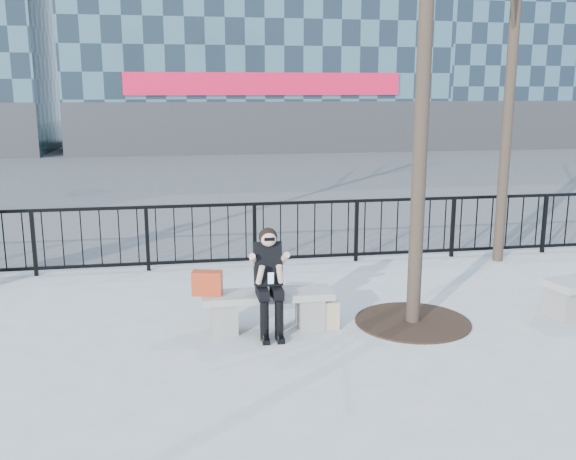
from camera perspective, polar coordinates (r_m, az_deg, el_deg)
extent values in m
plane|color=#A4A49F|center=(8.27, -1.81, -8.76)|extent=(120.00, 120.00, 0.00)
cube|color=#474747|center=(22.85, -7.09, 4.86)|extent=(60.00, 23.00, 0.01)
cube|color=black|center=(10.86, -4.06, 2.29)|extent=(14.00, 0.05, 0.05)
cube|color=black|center=(11.07, -3.99, -2.61)|extent=(14.00, 0.05, 0.05)
cube|color=#2D2D30|center=(29.92, -2.01, 9.03)|extent=(18.00, 0.08, 2.40)
cube|color=red|center=(29.81, -2.03, 12.86)|extent=(12.60, 0.12, 1.00)
cylinder|color=black|center=(8.13, 12.15, 17.55)|extent=(0.18, 0.18, 7.50)
cylinder|color=black|center=(11.66, 19.30, 14.29)|extent=(0.18, 0.18, 7.00)
cylinder|color=black|center=(8.62, 11.01, -7.99)|extent=(1.50, 1.50, 0.02)
cube|color=slate|center=(8.14, -5.69, -7.65)|extent=(0.32, 0.38, 0.40)
cube|color=slate|center=(8.29, 1.98, -7.24)|extent=(0.32, 0.38, 0.40)
cube|color=gray|center=(8.12, -1.83, -5.83)|extent=(1.65, 0.46, 0.09)
cube|color=slate|center=(9.39, 23.29, -5.77)|extent=(0.35, 0.41, 0.43)
cube|color=#B43416|center=(8.01, -7.20, -4.70)|extent=(0.40, 0.25, 0.30)
cube|color=#C5AF8C|center=(8.23, 3.25, -7.55)|extent=(0.39, 0.18, 0.36)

